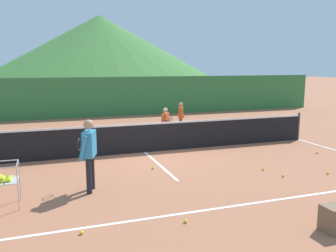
% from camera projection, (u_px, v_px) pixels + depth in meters
% --- Properties ---
extents(ground_plane, '(120.00, 120.00, 0.00)m').
position_uv_depth(ground_plane, '(145.00, 152.00, 11.64)').
color(ground_plane, '#A86647').
extents(line_baseline_near, '(12.33, 0.08, 0.01)m').
position_uv_depth(line_baseline_near, '(211.00, 209.00, 7.03)').
color(line_baseline_near, white).
rests_on(line_baseline_near, ground).
extents(line_baseline_far, '(12.33, 0.08, 0.01)m').
position_uv_depth(line_baseline_far, '(118.00, 129.00, 15.97)').
color(line_baseline_far, white).
rests_on(line_baseline_far, ground).
extents(line_sideline_east, '(0.08, 9.61, 0.01)m').
position_uv_depth(line_sideline_east, '(299.00, 139.00, 13.63)').
color(line_sideline_east, white).
rests_on(line_sideline_east, ground).
extents(line_service_center, '(0.08, 6.23, 0.01)m').
position_uv_depth(line_service_center, '(145.00, 152.00, 11.64)').
color(line_service_center, white).
rests_on(line_service_center, ground).
extents(tennis_net, '(12.31, 0.08, 1.05)m').
position_uv_depth(tennis_net, '(145.00, 137.00, 11.56)').
color(tennis_net, '#333338').
rests_on(tennis_net, ground).
extents(instructor, '(0.46, 0.82, 1.66)m').
position_uv_depth(instructor, '(89.00, 149.00, 7.90)').
color(instructor, black).
rests_on(instructor, ground).
extents(student_0, '(0.45, 0.69, 1.27)m').
position_uv_depth(student_0, '(166.00, 121.00, 13.21)').
color(student_0, navy).
rests_on(student_0, ground).
extents(student_1, '(0.40, 0.52, 1.31)m').
position_uv_depth(student_1, '(181.00, 115.00, 14.74)').
color(student_1, navy).
rests_on(student_1, ground).
extents(ball_cart, '(0.58, 0.58, 0.90)m').
position_uv_depth(ball_cart, '(2.00, 179.00, 7.06)').
color(ball_cart, '#B7B7BC').
rests_on(ball_cart, ground).
extents(tennis_ball_0, '(0.07, 0.07, 0.07)m').
position_uv_depth(tennis_ball_0, '(263.00, 169.00, 9.65)').
color(tennis_ball_0, yellow).
rests_on(tennis_ball_0, ground).
extents(tennis_ball_2, '(0.07, 0.07, 0.07)m').
position_uv_depth(tennis_ball_2, '(283.00, 176.00, 9.07)').
color(tennis_ball_2, yellow).
rests_on(tennis_ball_2, ground).
extents(tennis_ball_3, '(0.07, 0.07, 0.07)m').
position_uv_depth(tennis_ball_3, '(186.00, 221.00, 6.43)').
color(tennis_ball_3, yellow).
rests_on(tennis_ball_3, ground).
extents(tennis_ball_4, '(0.07, 0.07, 0.07)m').
position_uv_depth(tennis_ball_4, '(317.00, 153.00, 11.45)').
color(tennis_ball_4, yellow).
rests_on(tennis_ball_4, ground).
extents(tennis_ball_5, '(0.07, 0.07, 0.07)m').
position_uv_depth(tennis_ball_5, '(82.00, 233.00, 5.99)').
color(tennis_ball_5, yellow).
rests_on(tennis_ball_5, ground).
extents(tennis_ball_6, '(0.07, 0.07, 0.07)m').
position_uv_depth(tennis_ball_6, '(328.00, 173.00, 9.29)').
color(tennis_ball_6, yellow).
rests_on(tennis_ball_6, ground).
extents(tennis_ball_7, '(0.07, 0.07, 0.07)m').
position_uv_depth(tennis_ball_7, '(153.00, 168.00, 9.76)').
color(tennis_ball_7, yellow).
rests_on(tennis_ball_7, ground).
extents(windscreen_fence, '(27.13, 0.08, 2.19)m').
position_uv_depth(windscreen_fence, '(103.00, 97.00, 19.47)').
color(windscreen_fence, '#33753D').
rests_on(windscreen_fence, ground).
extents(hill_1, '(43.17, 43.17, 11.77)m').
position_uv_depth(hill_1, '(100.00, 48.00, 64.66)').
color(hill_1, '#427A38').
rests_on(hill_1, ground).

